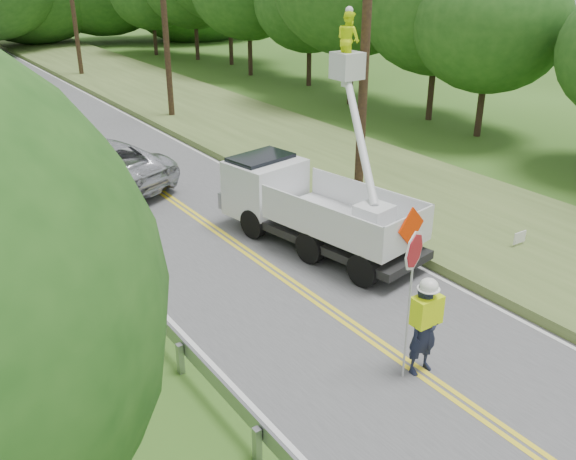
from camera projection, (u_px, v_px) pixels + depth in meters
ground at (462, 403)px, 12.08m from camera, size 140.00×140.00×0.00m
road at (164, 194)px, 22.59m from camera, size 7.20×96.00×0.03m
guardrail at (42, 195)px, 20.97m from camera, size 0.18×48.00×0.77m
utility_poles at (236, 28)px, 25.32m from camera, size 1.60×43.30×10.00m
tall_grass_verge at (318, 157)px, 26.23m from camera, size 7.00×96.00×0.30m
flagger at (425, 323)px, 12.52m from camera, size 1.20×0.50×3.29m
bucket_truck at (302, 190)px, 18.69m from camera, size 4.36×6.81×6.46m
suv_silver at (92, 165)px, 22.80m from camera, size 5.30×7.16×1.81m
suv_darkgrey at (37, 125)px, 28.78m from camera, size 3.63×5.59×1.51m
yard_sign at (520, 238)px, 17.85m from camera, size 0.50×0.04×0.72m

